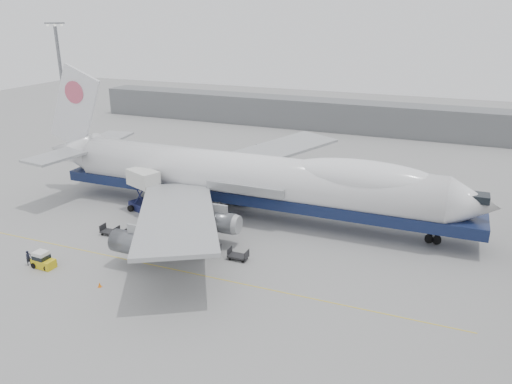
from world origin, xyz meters
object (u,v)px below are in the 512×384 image
at_px(ground_worker, 29,258).
at_px(airliner, 252,178).
at_px(catering_truck, 144,188).
at_px(baggage_tug, 43,260).

bearing_deg(ground_worker, airliner, -24.70).
relative_size(airliner, catering_truck, 10.92).
xyz_separation_m(airliner, ground_worker, (-18.01, -23.24, -4.75)).
relative_size(catering_truck, baggage_tug, 2.32).
bearing_deg(airliner, ground_worker, -127.76).
distance_m(catering_truck, baggage_tug, 18.94).
bearing_deg(baggage_tug, catering_truck, 89.65).
height_order(airliner, baggage_tug, airliner).
distance_m(baggage_tug, ground_worker, 1.90).
bearing_deg(catering_truck, airliner, 38.06).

